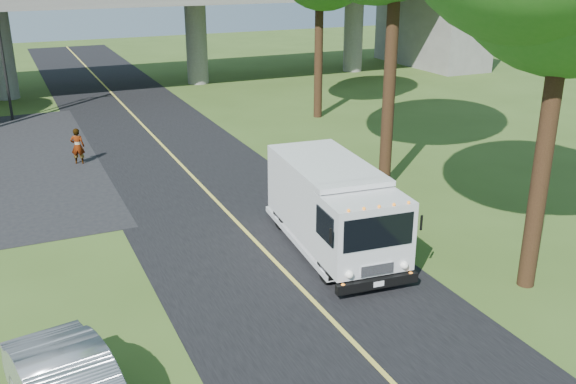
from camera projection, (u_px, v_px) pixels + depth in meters
ground at (365, 355)px, 13.92m from camera, size 120.00×120.00×0.00m
road at (218, 203)px, 22.46m from camera, size 7.00×90.00×0.02m
lane_line at (218, 202)px, 22.45m from camera, size 0.12×90.00×0.01m
overpass at (102, 17)px, 39.68m from camera, size 54.00×10.00×7.30m
traffic_signal at (3, 59)px, 32.69m from camera, size 0.18×0.22×5.20m
step_van at (333, 205)px, 18.50m from camera, size 2.75×6.22×2.54m
pedestrian at (78, 146)px, 26.44m from camera, size 0.65×0.54×1.52m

